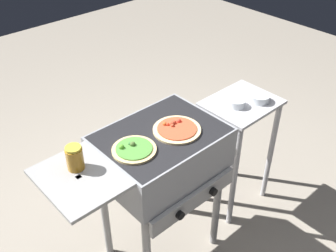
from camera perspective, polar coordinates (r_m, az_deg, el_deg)
The scene contains 8 objects.
ground_plane at distance 2.63m, azimuth -0.84°, elevation -17.03°, with size 8.00×8.00×0.00m, color gray.
grill at distance 2.07m, azimuth -1.24°, elevation -4.45°, with size 0.96×0.53×0.90m.
pizza_pepperoni at distance 2.00m, azimuth 1.25°, elevation -0.45°, with size 0.25×0.25×0.03m.
pizza_veggie at distance 1.88m, azimuth -4.98°, elevation -3.36°, with size 0.21×0.21×0.04m.
sauce_jar at distance 1.79m, azimuth -13.34°, elevation -4.50°, with size 0.08×0.08×0.12m.
prep_table at distance 2.58m, azimuth 10.08°, elevation -1.02°, with size 0.44×0.36×0.81m.
topping_bowl_near at distance 2.46m, azimuth 13.11°, elevation 3.92°, with size 0.12×0.12×0.04m.
topping_bowl_far at distance 2.39m, azimuth 9.90°, elevation 3.29°, with size 0.10×0.10×0.04m.
Camera 1 is at (-1.05, -1.21, 2.08)m, focal length 42.13 mm.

